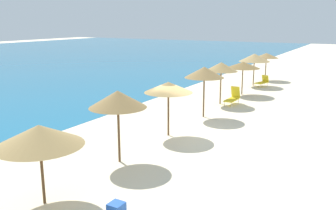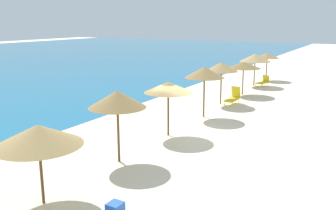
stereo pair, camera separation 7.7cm
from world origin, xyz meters
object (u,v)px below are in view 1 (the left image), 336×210
object	(u,v)px
beach_umbrella_7	(221,67)
beach_umbrella_10	(266,56)
cooler_box	(116,208)
lounge_chair_0	(262,82)
lounge_chair_2	(233,97)
beach_umbrella_3	(39,135)
beach_umbrella_8	(243,65)
beach_umbrella_9	(255,58)
beach_umbrella_4	(118,99)
beach_umbrella_5	(168,87)
beach_umbrella_6	(204,72)

from	to	relation	value
beach_umbrella_7	beach_umbrella_10	world-z (taller)	beach_umbrella_7
cooler_box	lounge_chair_0	bearing A→B (deg)	4.80
lounge_chair_2	cooler_box	xyz separation A→B (m)	(-15.35, -1.88, -0.30)
beach_umbrella_3	beach_umbrella_10	world-z (taller)	beach_umbrella_10
beach_umbrella_7	cooler_box	xyz separation A→B (m)	(-15.04, -2.66, -2.33)
beach_umbrella_8	lounge_chair_2	size ratio (longest dim) A/B	1.60
beach_umbrella_3	beach_umbrella_9	world-z (taller)	beach_umbrella_9
beach_umbrella_10	lounge_chair_2	world-z (taller)	beach_umbrella_10
beach_umbrella_8	lounge_chair_0	size ratio (longest dim) A/B	1.74
beach_umbrella_10	lounge_chair_0	size ratio (longest dim) A/B	1.75
beach_umbrella_3	cooler_box	size ratio (longest dim) A/B	6.07
beach_umbrella_7	beach_umbrella_9	world-z (taller)	beach_umbrella_7
beach_umbrella_4	beach_umbrella_5	xyz separation A→B (m)	(3.94, -0.03, -0.15)
beach_umbrella_6	lounge_chair_2	distance (m)	4.56
beach_umbrella_5	lounge_chair_0	size ratio (longest dim) A/B	1.83
beach_umbrella_10	lounge_chair_0	distance (m)	4.28
beach_umbrella_8	beach_umbrella_9	size ratio (longest dim) A/B	0.92
cooler_box	beach_umbrella_4	bearing A→B (deg)	35.24
beach_umbrella_8	lounge_chair_2	xyz separation A→B (m)	(-3.49, -0.50, -1.77)
beach_umbrella_7	beach_umbrella_10	size ratio (longest dim) A/B	1.11
beach_umbrella_5	beach_umbrella_9	xyz separation A→B (m)	(15.84, 0.44, 0.03)
beach_umbrella_7	beach_umbrella_8	bearing A→B (deg)	-4.11
beach_umbrella_6	beach_umbrella_7	distance (m)	3.72
beach_umbrella_3	beach_umbrella_7	size ratio (longest dim) A/B	0.94
beach_umbrella_9	lounge_chair_0	bearing A→B (deg)	-102.68
beach_umbrella_6	lounge_chair_2	bearing A→B (deg)	-5.32
beach_umbrella_4	beach_umbrella_9	xyz separation A→B (m)	(19.78, 0.41, -0.13)
beach_umbrella_7	beach_umbrella_8	world-z (taller)	beach_umbrella_7
beach_umbrella_3	beach_umbrella_7	bearing A→B (deg)	1.23
beach_umbrella_6	lounge_chair_0	bearing A→B (deg)	-1.64
beach_umbrella_10	cooler_box	bearing A→B (deg)	-174.29
beach_umbrella_8	beach_umbrella_9	xyz separation A→B (m)	(4.26, 0.38, 0.17)
beach_umbrella_3	beach_umbrella_8	distance (m)	19.40
beach_umbrella_3	beach_umbrella_5	world-z (taller)	beach_umbrella_5
beach_umbrella_3	beach_umbrella_5	distance (m)	7.83
beach_umbrella_3	lounge_chair_0	world-z (taller)	beach_umbrella_3
beach_umbrella_9	lounge_chair_2	size ratio (longest dim) A/B	1.74
cooler_box	beach_umbrella_8	bearing A→B (deg)	7.21
beach_umbrella_9	beach_umbrella_10	xyz separation A→B (m)	(3.60, -0.09, -0.12)
beach_umbrella_5	beach_umbrella_9	bearing A→B (deg)	1.59
lounge_chair_0	beach_umbrella_5	bearing A→B (deg)	105.86
beach_umbrella_3	beach_umbrella_4	world-z (taller)	beach_umbrella_4
beach_umbrella_5	beach_umbrella_6	world-z (taller)	beach_umbrella_6
beach_umbrella_5	beach_umbrella_7	world-z (taller)	beach_umbrella_7
lounge_chair_2	beach_umbrella_10	bearing A→B (deg)	-84.13
beach_umbrella_7	beach_umbrella_9	bearing A→B (deg)	0.75
beach_umbrella_8	lounge_chair_2	bearing A→B (deg)	-171.81
beach_umbrella_6	beach_umbrella_9	size ratio (longest dim) A/B	1.07
beach_umbrella_7	lounge_chair_2	distance (m)	2.20
beach_umbrella_6	beach_umbrella_7	bearing A→B (deg)	6.22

